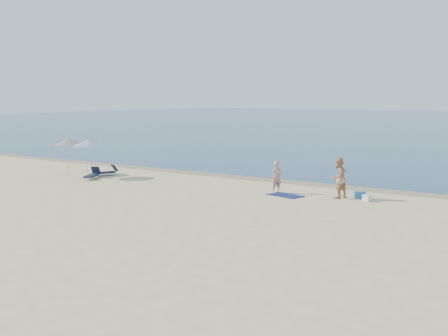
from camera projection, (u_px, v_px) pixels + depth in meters
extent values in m
cube|color=#847254|center=(268.00, 180.00, 32.79)|extent=(240.00, 1.60, 0.00)
imported|color=tan|center=(277.00, 177.00, 28.29)|extent=(0.60, 0.69, 1.60)
imported|color=tan|center=(338.00, 178.00, 26.78)|extent=(1.02, 1.15, 1.96)
cube|color=#0E1646|center=(286.00, 195.00, 27.57)|extent=(1.90, 1.31, 0.03)
cube|color=silver|center=(367.00, 198.00, 26.15)|extent=(0.42, 0.38, 0.29)
cube|color=#216BB8|center=(360.00, 195.00, 26.89)|extent=(0.48, 0.37, 0.32)
cylinder|color=silver|center=(86.00, 160.00, 33.55)|extent=(0.11, 0.30, 2.18)
cone|color=white|center=(89.00, 142.00, 33.62)|extent=(2.29, 2.31, 0.55)
sphere|color=silver|center=(89.00, 139.00, 33.59)|extent=(0.06, 0.06, 0.06)
cylinder|color=silver|center=(67.00, 158.00, 35.01)|extent=(0.04, 0.22, 2.12)
cone|color=beige|center=(68.00, 141.00, 35.02)|extent=(1.81, 1.83, 0.48)
sphere|color=silver|center=(68.00, 138.00, 34.99)|extent=(0.06, 0.06, 0.06)
cube|color=#131B34|center=(92.00, 176.00, 33.06)|extent=(1.06, 1.45, 0.09)
cube|color=#131B34|center=(96.00, 170.00, 33.70)|extent=(0.60, 0.52, 0.44)
cylinder|color=#A5A5AD|center=(95.00, 177.00, 33.04)|extent=(0.03, 0.03, 0.20)
cube|color=#141A38|center=(105.00, 173.00, 34.43)|extent=(0.96, 1.42, 0.09)
cube|color=#141A38|center=(115.00, 168.00, 34.77)|extent=(0.57, 0.48, 0.43)
cylinder|color=#A5A5AD|center=(106.00, 175.00, 34.29)|extent=(0.03, 0.03, 0.19)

